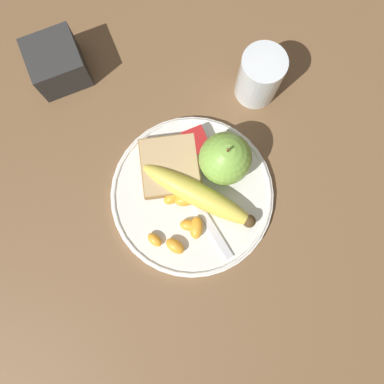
{
  "coord_description": "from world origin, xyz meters",
  "views": [
    {
      "loc": [
        -0.09,
        0.04,
        0.59
      ],
      "look_at": [
        0.0,
        0.0,
        0.03
      ],
      "focal_mm": 35.0,
      "sensor_mm": 36.0,
      "label": 1
    }
  ],
  "objects": [
    {
      "name": "ground_plane",
      "position": [
        0.0,
        0.0,
        0.0
      ],
      "size": [
        3.0,
        3.0,
        0.0
      ],
      "primitive_type": "plane",
      "color": "brown"
    },
    {
      "name": "plate",
      "position": [
        0.0,
        0.0,
        0.01
      ],
      "size": [
        0.26,
        0.26,
        0.01
      ],
      "color": "silver",
      "rests_on": "ground_plane"
    },
    {
      "name": "juice_glass",
      "position": [
        0.13,
        -0.17,
        0.04
      ],
      "size": [
        0.07,
        0.07,
        0.09
      ],
      "color": "silver",
      "rests_on": "ground_plane"
    },
    {
      "name": "apple",
      "position": [
        0.02,
        -0.06,
        0.05
      ],
      "size": [
        0.08,
        0.08,
        0.09
      ],
      "color": "#84BC47",
      "rests_on": "plate"
    },
    {
      "name": "banana",
      "position": [
        -0.01,
        -0.01,
        0.03
      ],
      "size": [
        0.17,
        0.15,
        0.04
      ],
      "color": "#E0CC4C",
      "rests_on": "plate"
    },
    {
      "name": "bread_slice",
      "position": [
        0.05,
        0.02,
        0.02
      ],
      "size": [
        0.11,
        0.11,
        0.02
      ],
      "color": "olive",
      "rests_on": "plate"
    },
    {
      "name": "fork",
      "position": [
        -0.01,
        -0.0,
        0.01
      ],
      "size": [
        0.17,
        0.04,
        0.0
      ],
      "rotation": [
        0.0,
        0.0,
        12.72
      ],
      "color": "silver",
      "rests_on": "plate"
    },
    {
      "name": "jam_packet",
      "position": [
        0.07,
        -0.04,
        0.02
      ],
      "size": [
        0.04,
        0.03,
        0.02
      ],
      "color": "white",
      "rests_on": "plate"
    },
    {
      "name": "orange_segment_0",
      "position": [
        -0.01,
        0.01,
        0.02
      ],
      "size": [
        0.03,
        0.04,
        0.02
      ],
      "color": "#F9A32D",
      "rests_on": "plate"
    },
    {
      "name": "orange_segment_1",
      "position": [
        -0.04,
        0.08,
        0.02
      ],
      "size": [
        0.03,
        0.02,
        0.01
      ],
      "color": "#F9A32D",
      "rests_on": "plate"
    },
    {
      "name": "orange_segment_2",
      "position": [
        -0.07,
        0.05,
        0.02
      ],
      "size": [
        0.04,
        0.03,
        0.02
      ],
      "color": "#F9A32D",
      "rests_on": "plate"
    },
    {
      "name": "orange_segment_3",
      "position": [
        -0.05,
        0.01,
        0.02
      ],
      "size": [
        0.04,
        0.03,
        0.02
      ],
      "color": "#F9A32D",
      "rests_on": "plate"
    },
    {
      "name": "orange_segment_4",
      "position": [
        0.01,
        0.03,
        0.02
      ],
      "size": [
        0.02,
        0.03,
        0.02
      ],
      "color": "#F9A32D",
      "rests_on": "plate"
    },
    {
      "name": "orange_segment_5",
      "position": [
        -0.04,
        0.02,
        0.02
      ],
      "size": [
        0.03,
        0.03,
        0.02
      ],
      "color": "#F9A32D",
      "rests_on": "plate"
    },
    {
      "name": "condiment_caddy",
      "position": [
        0.28,
        0.12,
        0.03
      ],
      "size": [
        0.08,
        0.08,
        0.07
      ],
      "color": "#2D2D2D",
      "rests_on": "ground_plane"
    }
  ]
}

